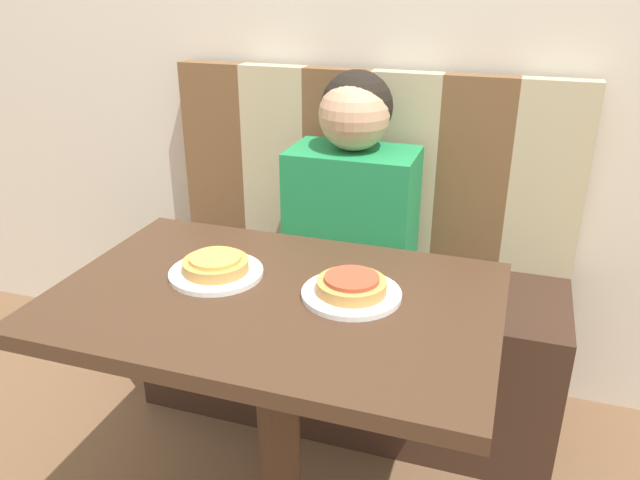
{
  "coord_description": "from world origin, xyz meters",
  "views": [
    {
      "loc": [
        0.46,
        -1.07,
        1.37
      ],
      "look_at": [
        0.0,
        0.31,
        0.73
      ],
      "focal_mm": 35.0,
      "sensor_mm": 36.0,
      "label": 1
    }
  ],
  "objects_px": {
    "plate_left": "(216,273)",
    "pizza_left": "(216,264)",
    "person": "(353,180)",
    "plate_right": "(351,294)",
    "pizza_right": "(352,285)"
  },
  "relations": [
    {
      "from": "plate_left",
      "to": "pizza_left",
      "type": "relative_size",
      "value": 1.43
    },
    {
      "from": "pizza_left",
      "to": "pizza_right",
      "type": "xyz_separation_m",
      "value": [
        0.32,
        0.0,
        0.0
      ]
    },
    {
      "from": "pizza_right",
      "to": "person",
      "type": "bearing_deg",
      "value": 105.23
    },
    {
      "from": "plate_right",
      "to": "plate_left",
      "type": "bearing_deg",
      "value": 180.0
    },
    {
      "from": "pizza_right",
      "to": "plate_right",
      "type": "bearing_deg",
      "value": -90.0
    },
    {
      "from": "person",
      "to": "plate_right",
      "type": "height_order",
      "value": "person"
    },
    {
      "from": "plate_right",
      "to": "pizza_left",
      "type": "relative_size",
      "value": 1.43
    },
    {
      "from": "person",
      "to": "pizza_right",
      "type": "bearing_deg",
      "value": -74.77
    },
    {
      "from": "person",
      "to": "plate_right",
      "type": "xyz_separation_m",
      "value": [
        0.16,
        -0.58,
        -0.05
      ]
    },
    {
      "from": "plate_right",
      "to": "pizza_right",
      "type": "height_order",
      "value": "pizza_right"
    },
    {
      "from": "plate_right",
      "to": "person",
      "type": "bearing_deg",
      "value": 105.23
    },
    {
      "from": "pizza_left",
      "to": "pizza_right",
      "type": "distance_m",
      "value": 0.32
    },
    {
      "from": "plate_right",
      "to": "pizza_left",
      "type": "distance_m",
      "value": 0.32
    },
    {
      "from": "person",
      "to": "pizza_right",
      "type": "relative_size",
      "value": 4.2
    },
    {
      "from": "person",
      "to": "plate_left",
      "type": "distance_m",
      "value": 0.6
    }
  ]
}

